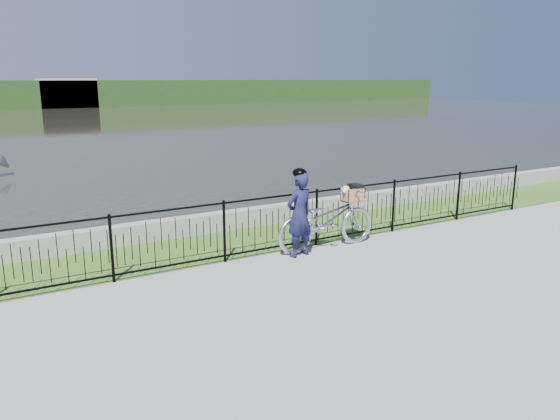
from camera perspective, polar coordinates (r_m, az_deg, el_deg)
ground at (r=9.18m, az=4.22°, el=-7.21°), size 120.00×120.00×0.00m
grass_strip at (r=11.30m, az=-3.27°, el=-3.14°), size 60.00×2.00×0.01m
water at (r=40.48m, az=-23.52°, el=7.91°), size 120.00×120.00×0.00m
quay_wall at (r=12.11m, az=-5.44°, el=-1.07°), size 60.00×0.30×0.40m
fence at (r=10.30m, az=-0.77°, el=-1.49°), size 14.00×0.06×1.15m
far_treeline at (r=67.25m, az=-26.65°, el=10.73°), size 120.00×6.00×3.00m
far_building_right at (r=66.47m, az=-21.33°, el=11.31°), size 6.00×3.00×3.20m
bicycle_rig at (r=10.65m, az=4.92°, el=-0.99°), size 2.19×0.76×1.23m
cyclist at (r=10.09m, az=2.05°, el=-0.34°), size 0.64×0.49×1.67m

